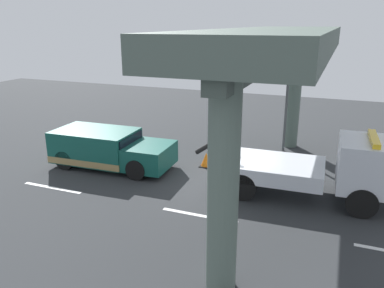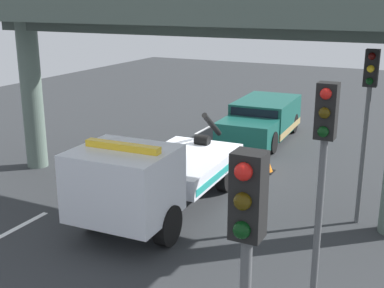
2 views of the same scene
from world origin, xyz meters
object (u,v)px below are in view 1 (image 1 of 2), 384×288
object	(u,v)px
traffic_light_near	(288,84)
traffic_cone_orange	(206,160)
tow_truck_white	(326,167)
towed_van_green	(108,149)

from	to	relation	value
traffic_light_near	traffic_cone_orange	xyz separation A→B (m)	(-2.82, -3.44, -2.99)
tow_truck_white	traffic_light_near	size ratio (longest dim) A/B	1.61
tow_truck_white	traffic_light_near	world-z (taller)	traffic_light_near
towed_van_green	traffic_cone_orange	distance (m)	4.32
traffic_light_near	tow_truck_white	bearing A→B (deg)	-66.61
tow_truck_white	towed_van_green	distance (m)	8.97
towed_van_green	traffic_cone_orange	size ratio (longest dim) A/B	8.41
towed_van_green	traffic_light_near	bearing A→B (deg)	36.09
towed_van_green	traffic_light_near	size ratio (longest dim) A/B	1.17
towed_van_green	traffic_cone_orange	world-z (taller)	towed_van_green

